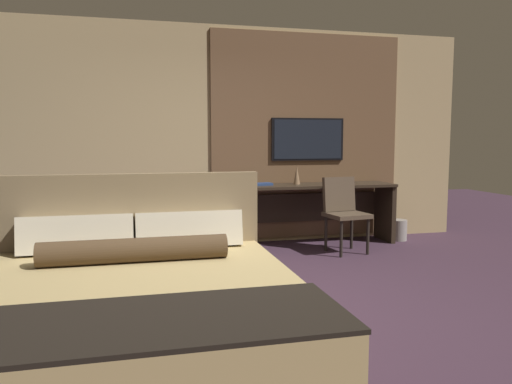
% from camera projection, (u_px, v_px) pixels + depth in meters
% --- Properties ---
extents(ground_plane, '(16.00, 16.00, 0.00)m').
position_uv_depth(ground_plane, '(248.00, 309.00, 4.02)').
color(ground_plane, '#3D2838').
extents(wall_back_tv_panel, '(7.20, 0.09, 2.80)m').
position_uv_depth(wall_back_tv_panel, '(218.00, 136.00, 6.42)').
color(wall_back_tv_panel, tan).
rests_on(wall_back_tv_panel, ground_plane).
extents(bed, '(2.02, 2.18, 1.09)m').
position_uv_depth(bed, '(137.00, 311.00, 3.09)').
color(bed, '#33281E').
rests_on(bed, ground_plane).
extents(desk, '(2.09, 0.55, 0.78)m').
position_uv_depth(desk, '(313.00, 202.00, 6.51)').
color(desk, '#2D2319').
rests_on(desk, ground_plane).
extents(tv, '(1.00, 0.04, 0.56)m').
position_uv_depth(tv, '(308.00, 139.00, 6.64)').
color(tv, black).
extents(desk_chair, '(0.52, 0.52, 0.90)m').
position_uv_depth(desk_chair, '(343.00, 207.00, 6.04)').
color(desk_chair, '#4C3D2D').
rests_on(desk_chair, ground_plane).
extents(vase_tall, '(0.09, 0.09, 0.24)m').
position_uv_depth(vase_tall, '(297.00, 175.00, 6.43)').
color(vase_tall, '#846647').
rests_on(vase_tall, desk).
extents(book, '(0.24, 0.18, 0.03)m').
position_uv_depth(book, '(263.00, 184.00, 6.30)').
color(book, navy).
rests_on(book, desk).
extents(waste_bin, '(0.22, 0.22, 0.28)m').
position_uv_depth(waste_bin, '(399.00, 230.00, 6.75)').
color(waste_bin, gray).
rests_on(waste_bin, ground_plane).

